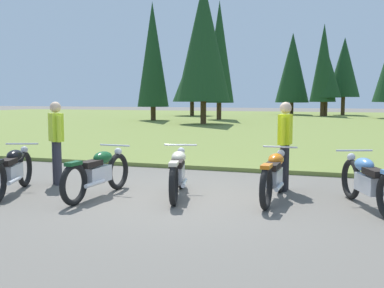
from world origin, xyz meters
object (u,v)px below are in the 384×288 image
(motorcycle_cream, at_px, (178,172))
(rider_near_row_end, at_px, (56,138))
(motorcycle_black, at_px, (12,170))
(motorcycle_sky_blue, at_px, (368,181))
(motorcycle_british_green, at_px, (98,172))
(rider_in_hivis_vest, at_px, (285,141))
(motorcycle_orange, at_px, (274,175))

(motorcycle_cream, relative_size, rider_near_row_end, 1.23)
(motorcycle_black, distance_m, motorcycle_cream, 3.03)
(motorcycle_sky_blue, bearing_deg, motorcycle_british_green, -172.56)
(rider_near_row_end, bearing_deg, motorcycle_sky_blue, -1.58)
(motorcycle_british_green, bearing_deg, rider_in_hivis_vest, 27.89)
(motorcycle_cream, bearing_deg, motorcycle_orange, 7.55)
(motorcycle_black, xyz_separation_m, motorcycle_cream, (2.93, 0.77, 0.00))
(motorcycle_black, bearing_deg, motorcycle_sky_blue, 8.18)
(motorcycle_sky_blue, xyz_separation_m, rider_in_hivis_vest, (-1.44, 1.03, 0.51))
(rider_in_hivis_vest, bearing_deg, motorcycle_cream, -146.77)
(motorcycle_cream, relative_size, motorcycle_orange, 0.98)
(motorcycle_british_green, relative_size, rider_near_row_end, 1.26)
(motorcycle_british_green, bearing_deg, motorcycle_cream, 20.07)
(motorcycle_black, relative_size, rider_near_row_end, 1.20)
(motorcycle_orange, relative_size, motorcycle_sky_blue, 1.05)
(motorcycle_british_green, relative_size, motorcycle_orange, 1.00)
(motorcycle_black, xyz_separation_m, rider_in_hivis_vest, (4.65, 1.90, 0.51))
(rider_in_hivis_vest, bearing_deg, motorcycle_orange, -93.59)
(rider_near_row_end, xyz_separation_m, rider_in_hivis_vest, (4.43, 0.87, 0.00))
(rider_near_row_end, height_order, rider_in_hivis_vest, same)
(motorcycle_black, relative_size, motorcycle_british_green, 0.95)
(motorcycle_black, bearing_deg, motorcycle_orange, 12.22)
(motorcycle_british_green, bearing_deg, motorcycle_sky_blue, 7.44)
(motorcycle_black, bearing_deg, motorcycle_british_green, 10.25)
(motorcycle_cream, relative_size, motorcycle_sky_blue, 1.03)
(motorcycle_sky_blue, bearing_deg, rider_in_hivis_vest, 144.36)
(motorcycle_british_green, distance_m, rider_near_row_end, 1.65)
(motorcycle_orange, height_order, rider_in_hivis_vest, rider_in_hivis_vest)
(motorcycle_orange, distance_m, rider_in_hivis_vest, 1.04)
(motorcycle_sky_blue, bearing_deg, motorcycle_orange, 175.42)
(motorcycle_british_green, height_order, rider_near_row_end, rider_near_row_end)
(motorcycle_sky_blue, height_order, rider_in_hivis_vest, rider_in_hivis_vest)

